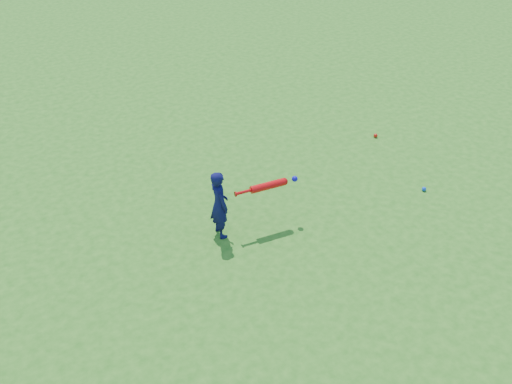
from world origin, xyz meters
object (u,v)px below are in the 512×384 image
(ground_ball_blue, at_px, (424,189))
(bat_swing, at_px, (271,185))
(child, at_px, (219,204))
(ground_ball_red, at_px, (376,136))

(ground_ball_blue, distance_m, bat_swing, 2.40)
(child, distance_m, ground_ball_blue, 3.04)
(child, height_order, ground_ball_blue, child)
(ground_ball_blue, xyz_separation_m, bat_swing, (-2.29, 0.46, 0.56))
(child, bearing_deg, bat_swing, -97.46)
(ground_ball_red, bearing_deg, ground_ball_blue, -104.94)
(child, height_order, ground_ball_red, child)
(ground_ball_red, xyz_separation_m, bat_swing, (-2.70, -1.10, 0.56))
(child, relative_size, ground_ball_red, 13.92)
(ground_ball_red, bearing_deg, child, -163.68)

